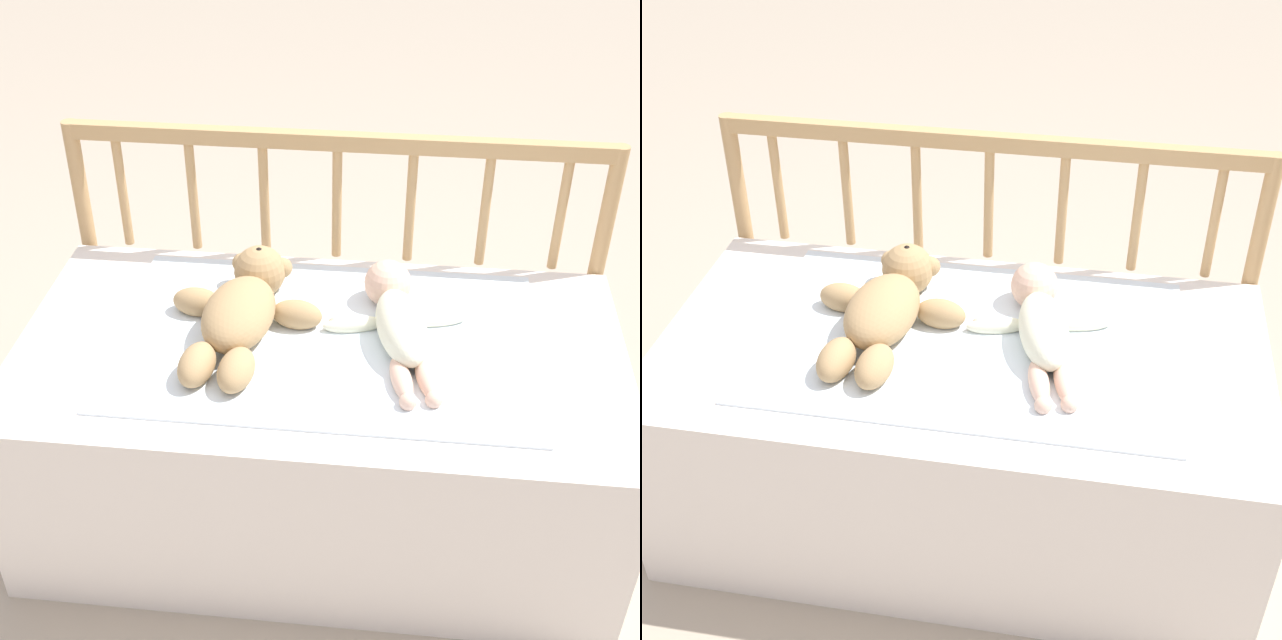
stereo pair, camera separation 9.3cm
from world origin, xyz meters
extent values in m
plane|color=tan|center=(0.00, 0.00, 0.00)|extent=(12.00, 12.00, 0.00)
cube|color=white|center=(0.00, 0.00, 0.23)|extent=(1.24, 0.67, 0.46)
cylinder|color=tan|center=(-0.60, 0.36, 0.38)|extent=(0.04, 0.04, 0.76)
cylinder|color=tan|center=(0.60, 0.36, 0.38)|extent=(0.04, 0.04, 0.76)
cube|color=tan|center=(0.00, 0.36, 0.75)|extent=(1.20, 0.03, 0.04)
cylinder|color=tan|center=(-0.50, 0.36, 0.59)|extent=(0.02, 0.02, 0.27)
cylinder|color=tan|center=(-0.33, 0.36, 0.59)|extent=(0.02, 0.02, 0.27)
cylinder|color=tan|center=(-0.17, 0.36, 0.59)|extent=(0.02, 0.02, 0.27)
cylinder|color=tan|center=(0.00, 0.36, 0.59)|extent=(0.02, 0.02, 0.27)
cylinder|color=tan|center=(0.17, 0.36, 0.59)|extent=(0.02, 0.02, 0.27)
cylinder|color=tan|center=(0.33, 0.36, 0.59)|extent=(0.02, 0.02, 0.27)
cylinder|color=tan|center=(0.50, 0.36, 0.59)|extent=(0.02, 0.02, 0.27)
cube|color=white|center=(0.01, 0.02, 0.46)|extent=(0.86, 0.56, 0.01)
ellipsoid|color=tan|center=(-0.17, 0.02, 0.51)|extent=(0.17, 0.25, 0.11)
sphere|color=tan|center=(-0.15, 0.18, 0.51)|extent=(0.11, 0.11, 0.11)
sphere|color=tan|center=(-0.15, 0.18, 0.55)|extent=(0.05, 0.05, 0.05)
sphere|color=black|center=(-0.15, 0.18, 0.57)|extent=(0.02, 0.02, 0.02)
sphere|color=tan|center=(-0.19, 0.20, 0.52)|extent=(0.05, 0.05, 0.05)
sphere|color=tan|center=(-0.10, 0.19, 0.52)|extent=(0.05, 0.05, 0.05)
ellipsoid|color=tan|center=(-0.27, 0.08, 0.49)|extent=(0.11, 0.07, 0.06)
ellipsoid|color=tan|center=(-0.05, 0.06, 0.49)|extent=(0.11, 0.07, 0.06)
ellipsoid|color=tan|center=(-0.22, -0.13, 0.49)|extent=(0.08, 0.12, 0.07)
ellipsoid|color=tan|center=(-0.14, -0.14, 0.49)|extent=(0.08, 0.12, 0.07)
ellipsoid|color=#EAEACC|center=(0.16, 0.02, 0.50)|extent=(0.15, 0.25, 0.09)
sphere|color=beige|center=(0.13, 0.17, 0.51)|extent=(0.10, 0.10, 0.10)
ellipsoid|color=#EAEACC|center=(0.06, 0.06, 0.48)|extent=(0.13, 0.06, 0.04)
ellipsoid|color=#EAEACC|center=(0.24, 0.10, 0.48)|extent=(0.13, 0.06, 0.04)
sphere|color=beige|center=(0.03, 0.05, 0.48)|extent=(0.03, 0.03, 0.03)
sphere|color=beige|center=(0.27, 0.11, 0.48)|extent=(0.03, 0.03, 0.03)
ellipsoid|color=beige|center=(0.17, -0.11, 0.48)|extent=(0.07, 0.13, 0.04)
ellipsoid|color=beige|center=(0.22, -0.10, 0.48)|extent=(0.07, 0.13, 0.04)
sphere|color=beige|center=(0.18, -0.18, 0.48)|extent=(0.03, 0.03, 0.03)
sphere|color=beige|center=(0.23, -0.16, 0.48)|extent=(0.03, 0.03, 0.03)
camera|label=1|loc=(0.16, -1.43, 1.55)|focal=50.00mm
camera|label=2|loc=(0.25, -1.42, 1.55)|focal=50.00mm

